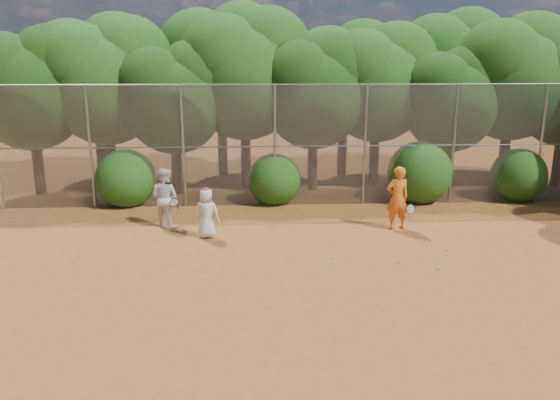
{
  "coord_description": "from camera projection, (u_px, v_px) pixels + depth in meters",
  "views": [
    {
      "loc": [
        -1.7,
        -11.8,
        4.9
      ],
      "look_at": [
        -1.0,
        2.5,
        1.1
      ],
      "focal_mm": 35.0,
      "sensor_mm": 36.0,
      "label": 1
    }
  ],
  "objects": [
    {
      "name": "fence_back",
      "position": [
        301.0,
        145.0,
        17.99
      ],
      "size": [
        20.05,
        0.09,
        4.03
      ],
      "color": "gray",
      "rests_on": "ground"
    },
    {
      "name": "tree_11",
      "position": [
        346.0,
        74.0,
        22.04
      ],
      "size": [
        4.64,
        4.03,
        6.35
      ],
      "color": "black",
      "rests_on": "ground"
    },
    {
      "name": "tree_10",
      "position": [
        222.0,
        62.0,
        22.07
      ],
      "size": [
        5.15,
        4.48,
        7.06
      ],
      "color": "black",
      "rests_on": "ground"
    },
    {
      "name": "tree_12",
      "position": [
        451.0,
        65.0,
        22.74
      ],
      "size": [
        5.02,
        4.37,
        6.88
      ],
      "color": "black",
      "rests_on": "ground"
    },
    {
      "name": "tree_9",
      "position": [
        96.0,
        70.0,
        21.71
      ],
      "size": [
        4.83,
        4.2,
        6.62
      ],
      "color": "black",
      "rests_on": "ground"
    },
    {
      "name": "tree_4",
      "position": [
        315.0,
        88.0,
        19.75
      ],
      "size": [
        4.19,
        3.64,
        5.73
      ],
      "color": "black",
      "rests_on": "ground"
    },
    {
      "name": "tree_3",
      "position": [
        246.0,
        70.0,
        20.05
      ],
      "size": [
        4.89,
        4.26,
        6.7
      ],
      "color": "black",
      "rests_on": "ground"
    },
    {
      "name": "ball_0",
      "position": [
        447.0,
        250.0,
        14.12
      ],
      "size": [
        0.07,
        0.07,
        0.07
      ],
      "primitive_type": "sphere",
      "color": "#BECF25",
      "rests_on": "ground"
    },
    {
      "name": "bush_1",
      "position": [
        275.0,
        177.0,
        18.54
      ],
      "size": [
        1.8,
        1.8,
        1.8
      ],
      "primitive_type": "sphere",
      "color": "#1D4B12",
      "rests_on": "ground"
    },
    {
      "name": "bush_2",
      "position": [
        420.0,
        170.0,
        18.72
      ],
      "size": [
        2.2,
        2.2,
        2.2
      ],
      "primitive_type": "sphere",
      "color": "#1D4B12",
      "rests_on": "ground"
    },
    {
      "name": "tree_5",
      "position": [
        379.0,
        79.0,
        20.57
      ],
      "size": [
        4.51,
        3.92,
        6.17
      ],
      "color": "black",
      "rests_on": "ground"
    },
    {
      "name": "ball_1",
      "position": [
        423.0,
        241.0,
        14.78
      ],
      "size": [
        0.07,
        0.07,
        0.07
      ],
      "primitive_type": "sphere",
      "color": "#BECF25",
      "rests_on": "ground"
    },
    {
      "name": "ball_2",
      "position": [
        398.0,
        262.0,
        13.29
      ],
      "size": [
        0.07,
        0.07,
        0.07
      ],
      "primitive_type": "sphere",
      "color": "#BECF25",
      "rests_on": "ground"
    },
    {
      "name": "bush_0",
      "position": [
        126.0,
        176.0,
        18.28
      ],
      "size": [
        2.0,
        2.0,
        2.0
      ],
      "primitive_type": "sphere",
      "color": "#1D4B12",
      "rests_on": "ground"
    },
    {
      "name": "tree_0",
      "position": [
        31.0,
        84.0,
        19.04
      ],
      "size": [
        4.38,
        3.81,
        6.0
      ],
      "color": "black",
      "rests_on": "ground"
    },
    {
      "name": "tree_7",
      "position": [
        514.0,
        73.0,
        20.36
      ],
      "size": [
        4.77,
        4.14,
        6.53
      ],
      "color": "black",
      "rests_on": "ground"
    },
    {
      "name": "tree_2",
      "position": [
        175.0,
        94.0,
        19.17
      ],
      "size": [
        3.99,
        3.47,
        5.47
      ],
      "color": "black",
      "rests_on": "ground"
    },
    {
      "name": "tree_6",
      "position": [
        452.0,
        96.0,
        19.86
      ],
      "size": [
        3.86,
        3.36,
        5.29
      ],
      "color": "black",
      "rests_on": "ground"
    },
    {
      "name": "ground",
      "position": [
        328.0,
        272.0,
        12.74
      ],
      "size": [
        80.0,
        80.0,
        0.0
      ],
      "primitive_type": "plane",
      "color": "brown",
      "rests_on": "ground"
    },
    {
      "name": "bush_3",
      "position": [
        519.0,
        173.0,
        18.93
      ],
      "size": [
        1.9,
        1.9,
        1.9
      ],
      "primitive_type": "sphere",
      "color": "#1D4B12",
      "rests_on": "ground"
    },
    {
      "name": "tree_1",
      "position": [
        107.0,
        77.0,
        19.58
      ],
      "size": [
        4.64,
        4.03,
        6.35
      ],
      "color": "black",
      "rests_on": "ground"
    },
    {
      "name": "player_yellow",
      "position": [
        397.0,
        198.0,
        15.68
      ],
      "size": [
        0.88,
        0.56,
        1.86
      ],
      "rotation": [
        0.0,
        0.0,
        3.31
      ],
      "color": "orange",
      "rests_on": "ground"
    },
    {
      "name": "ball_5",
      "position": [
        395.0,
        224.0,
        16.29
      ],
      "size": [
        0.07,
        0.07,
        0.07
      ],
      "primitive_type": "sphere",
      "color": "#BECF25",
      "rests_on": "ground"
    },
    {
      "name": "player_teen",
      "position": [
        207.0,
        213.0,
        15.0
      ],
      "size": [
        0.77,
        0.58,
        1.43
      ],
      "rotation": [
        0.0,
        0.0,
        2.92
      ],
      "color": "white",
      "rests_on": "ground"
    },
    {
      "name": "player_white",
      "position": [
        165.0,
        197.0,
        15.97
      ],
      "size": [
        1.07,
        1.0,
        1.76
      ],
      "rotation": [
        0.0,
        0.0,
        2.64
      ],
      "color": "silver",
      "rests_on": "ground"
    },
    {
      "name": "ball_4",
      "position": [
        334.0,
        263.0,
        13.22
      ],
      "size": [
        0.07,
        0.07,
        0.07
      ],
      "primitive_type": "sphere",
      "color": "#BECF25",
      "rests_on": "ground"
    },
    {
      "name": "ball_3",
      "position": [
        438.0,
        268.0,
        12.88
      ],
      "size": [
        0.07,
        0.07,
        0.07
      ],
      "primitive_type": "sphere",
      "color": "#BECF25",
      "rests_on": "ground"
    }
  ]
}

